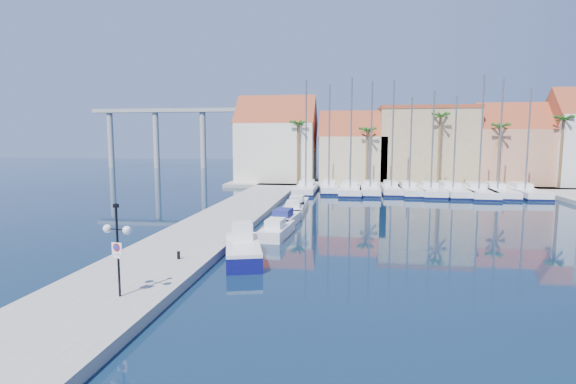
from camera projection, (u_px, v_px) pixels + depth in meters
name	position (u px, v px, depth m)	size (l,w,h in m)	color
ground	(317.00, 272.00, 24.39)	(260.00, 260.00, 0.00)	black
quay_west	(225.00, 219.00, 38.88)	(6.00, 77.00, 0.50)	gray
shore_north	(404.00, 183.00, 70.16)	(54.00, 16.00, 0.50)	gray
lamp_post	(117.00, 236.00, 18.90)	(1.35, 0.55, 4.03)	black
bollard	(179.00, 255.00, 25.13)	(0.18, 0.18, 0.44)	black
fishing_boat	(243.00, 248.00, 26.84)	(3.46, 6.18, 2.05)	#0E0E52
motorboat_west_0	(277.00, 230.00, 33.14)	(2.05, 5.25, 1.40)	white
motorboat_west_1	(284.00, 219.00, 37.78)	(2.40, 6.06, 1.40)	white
motorboat_west_2	(294.00, 209.00, 42.64)	(2.12, 5.71, 1.40)	white
motorboat_west_3	(297.00, 203.00, 46.60)	(1.93, 5.83, 1.40)	white
sailboat_0	(306.00, 188.00, 60.10)	(2.78, 10.38, 14.75)	white
sailboat_1	(329.00, 187.00, 60.81)	(3.04, 8.89, 14.23)	white
sailboat_2	(350.00, 189.00, 59.17)	(2.89, 10.76, 14.86)	white
sailboat_3	(370.00, 189.00, 59.07)	(3.03, 10.18, 14.46)	white
sailboat_4	(391.00, 189.00, 59.34)	(2.50, 9.27, 14.56)	white
sailboat_5	(408.00, 190.00, 58.40)	(3.07, 9.98, 12.43)	white
sailboat_6	(430.00, 190.00, 57.83)	(3.00, 10.45, 13.13)	white
sailboat_7	(452.00, 190.00, 57.79)	(3.46, 11.68, 12.45)	white
sailboat_8	(477.00, 191.00, 56.68)	(3.77, 11.90, 14.90)	white
sailboat_9	(496.00, 191.00, 56.94)	(3.52, 11.43, 14.55)	white
sailboat_10	(523.00, 191.00, 56.58)	(2.94, 11.08, 13.42)	white
building_0	(277.00, 143.00, 71.21)	(12.30, 9.00, 13.50)	#ECE4C5
building_1	(353.00, 151.00, 69.69)	(10.30, 8.00, 11.00)	#BFB087
building_2	(425.00, 145.00, 69.03)	(14.20, 10.20, 11.50)	tan
building_3	(510.00, 148.00, 66.44)	(10.30, 8.00, 12.00)	tan
palm_0	(298.00, 126.00, 65.43)	(2.60, 2.60, 10.15)	brown
palm_1	(368.00, 132.00, 64.16)	(2.60, 2.60, 9.15)	brown
palm_2	(441.00, 118.00, 62.55)	(2.60, 2.60, 11.15)	brown
palm_3	(500.00, 128.00, 61.61)	(2.60, 2.60, 9.65)	brown
palm_4	(564.00, 121.00, 60.39)	(2.60, 2.60, 10.65)	brown
viaduct	(183.00, 126.00, 109.21)	(48.00, 2.20, 14.45)	#9E9E99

